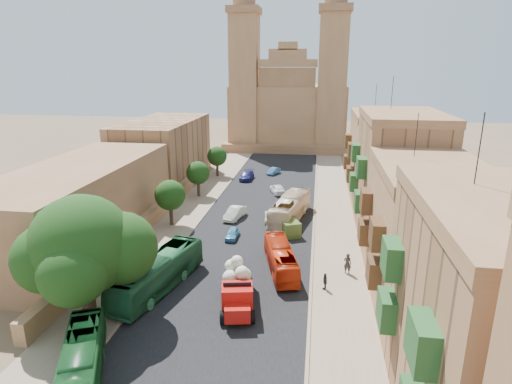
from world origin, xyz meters
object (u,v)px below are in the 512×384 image
(bus_red_east, at_px, (281,258))
(pedestrian_a, at_px, (348,263))
(church, at_px, (289,105))
(pedestrian_c, at_px, (325,281))
(ficus_tree, at_px, (84,249))
(street_tree_a, at_px, (127,242))
(street_tree_c, at_px, (198,173))
(car_cream, at_px, (273,216))
(red_truck, at_px, (237,286))
(bus_cream_east, at_px, (290,208))
(street_tree_d, at_px, (217,156))
(car_white_a, at_px, (235,213))
(car_dkblue, at_px, (247,176))
(car_blue_b, at_px, (274,171))
(street_tree_b, at_px, (170,195))
(car_blue_a, at_px, (232,234))
(car_white_b, at_px, (277,189))
(bus_green_south, at_px, (82,363))
(bus_green_north, at_px, (158,273))
(olive_pickup, at_px, (287,226))

(bus_red_east, bearing_deg, pedestrian_a, 168.75)
(church, height_order, pedestrian_c, church)
(ficus_tree, xyz_separation_m, pedestrian_a, (19.67, 10.36, -4.79))
(street_tree_a, relative_size, street_tree_c, 0.83)
(car_cream, bearing_deg, red_truck, 80.99)
(bus_cream_east, bearing_deg, street_tree_d, -43.81)
(street_tree_a, xyz_separation_m, pedestrian_c, (18.18, -0.96, -2.12))
(car_white_a, xyz_separation_m, pedestrian_c, (11.08, -16.27, 0.04))
(street_tree_d, bearing_deg, car_dkblue, -16.87)
(pedestrian_c, bearing_deg, car_blue_b, 175.98)
(street_tree_b, bearing_deg, church, 79.62)
(car_blue_a, bearing_deg, car_blue_b, 87.07)
(car_cream, xyz_separation_m, pedestrian_a, (8.34, -12.93, 0.39))
(street_tree_a, distance_m, pedestrian_a, 20.48)
(car_blue_b, bearing_deg, car_white_b, -59.79)
(pedestrian_a, bearing_deg, bus_green_south, 64.62)
(bus_green_south, height_order, bus_red_east, bus_green_south)
(bus_green_north, bearing_deg, car_blue_b, 95.68)
(church, height_order, bus_red_east, church)
(ficus_tree, relative_size, car_white_a, 2.23)
(ficus_tree, xyz_separation_m, street_tree_b, (-0.59, 19.99, -2.04))
(red_truck, relative_size, car_cream, 1.61)
(car_cream, bearing_deg, pedestrian_c, 104.10)
(ficus_tree, bearing_deg, street_tree_a, 94.20)
(pedestrian_c, bearing_deg, car_dkblue, -176.53)
(car_dkblue, xyz_separation_m, car_white_b, (5.90, -7.38, 0.03))
(bus_green_south, height_order, car_white_b, bus_green_south)
(street_tree_a, xyz_separation_m, car_blue_a, (8.05, 9.01, -2.35))
(street_tree_d, distance_m, olive_pickup, 28.30)
(red_truck, height_order, pedestrian_a, red_truck)
(bus_red_east, bearing_deg, red_truck, 52.21)
(street_tree_c, distance_m, pedestrian_a, 29.74)
(red_truck, distance_m, bus_green_south, 12.49)
(ficus_tree, height_order, street_tree_a, ficus_tree)
(street_tree_c, bearing_deg, car_white_b, 14.66)
(car_white_a, distance_m, car_blue_b, 23.57)
(ficus_tree, xyz_separation_m, bus_red_east, (13.50, 10.05, -4.56))
(olive_pickup, height_order, car_dkblue, olive_pickup)
(street_tree_c, distance_m, red_truck, 30.69)
(street_tree_b, bearing_deg, car_white_a, 24.99)
(bus_green_north, height_order, pedestrian_c, bus_green_north)
(ficus_tree, bearing_deg, olive_pickup, 55.54)
(car_dkblue, bearing_deg, pedestrian_c, -68.91)
(bus_red_east, height_order, pedestrian_a, bus_red_east)
(church, bearing_deg, street_tree_d, -108.09)
(church, xyz_separation_m, ficus_tree, (-9.41, -74.61, -3.73))
(red_truck, distance_m, bus_red_east, 7.19)
(church, bearing_deg, street_tree_c, -103.21)
(bus_cream_east, relative_size, car_blue_b, 3.28)
(car_blue_b, bearing_deg, car_white_a, -74.58)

